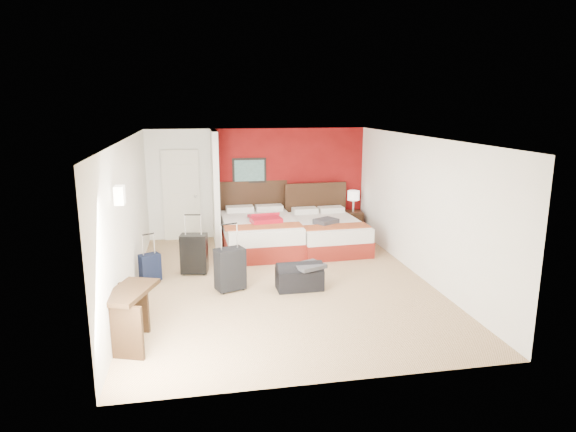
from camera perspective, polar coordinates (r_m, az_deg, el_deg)
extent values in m
plane|color=tan|center=(8.78, -0.71, -7.59)|extent=(6.50, 6.50, 0.00)
cube|color=white|center=(11.59, -3.46, 3.80)|extent=(5.00, 0.04, 2.50)
cube|color=white|center=(8.38, -17.83, -0.29)|extent=(0.04, 6.50, 2.50)
cube|color=black|center=(11.46, -4.44, 5.20)|extent=(0.78, 0.03, 0.58)
cube|color=white|center=(6.78, -18.73, 2.27)|extent=(0.12, 0.20, 0.24)
cube|color=maroon|center=(11.68, 0.21, 3.90)|extent=(3.50, 0.04, 2.50)
cube|color=silver|center=(10.88, -8.29, 3.10)|extent=(0.12, 1.20, 2.50)
cube|color=silver|center=(11.50, -12.11, 2.33)|extent=(0.82, 0.06, 2.05)
cube|color=silver|center=(10.62, -3.28, -2.12)|extent=(1.59, 2.22, 0.65)
cube|color=white|center=(10.78, 4.44, -2.06)|extent=(1.50, 2.07, 0.60)
cube|color=#AA0E20|center=(10.45, -2.69, -0.22)|extent=(0.72, 0.92, 0.11)
cube|color=#3C3B41|center=(10.39, 4.37, -0.62)|extent=(0.56, 0.53, 0.11)
cube|color=#311C10|center=(11.86, 7.42, -0.82)|extent=(0.43, 0.43, 0.57)
cylinder|color=white|center=(11.75, 7.49, 1.70)|extent=(0.34, 0.34, 0.49)
cube|color=black|center=(9.26, -10.68, -4.41)|extent=(0.52, 0.37, 0.71)
cube|color=black|center=(8.36, -6.64, -6.22)|extent=(0.54, 0.43, 0.69)
cube|color=black|center=(9.05, -15.50, -5.85)|extent=(0.40, 0.34, 0.47)
cube|color=black|center=(8.41, 1.32, -7.12)|extent=(0.77, 0.42, 0.39)
cube|color=#3B3C41|center=(8.32, 2.41, -5.70)|extent=(0.59, 0.56, 0.06)
cube|color=black|center=(6.82, -17.56, -10.99)|extent=(0.73, 1.00, 0.75)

